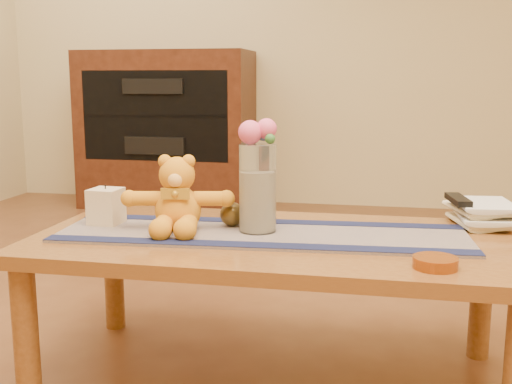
% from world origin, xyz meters
% --- Properties ---
extents(floor, '(5.50, 5.50, 0.00)m').
position_xyz_m(floor, '(0.00, 0.00, 0.00)').
color(floor, brown).
rests_on(floor, ground).
extents(wall_back, '(5.50, 0.00, 5.50)m').
position_xyz_m(wall_back, '(0.00, 2.75, 1.35)').
color(wall_back, '#CAB881').
rests_on(wall_back, floor).
extents(coffee_table_top, '(1.40, 0.70, 0.04)m').
position_xyz_m(coffee_table_top, '(0.00, 0.00, 0.43)').
color(coffee_table_top, brown).
rests_on(coffee_table_top, floor).
extents(table_leg_fl, '(0.07, 0.07, 0.41)m').
position_xyz_m(table_leg_fl, '(-0.64, -0.29, 0.21)').
color(table_leg_fl, brown).
rests_on(table_leg_fl, floor).
extents(table_leg_bl, '(0.07, 0.07, 0.41)m').
position_xyz_m(table_leg_bl, '(-0.64, 0.29, 0.21)').
color(table_leg_bl, brown).
rests_on(table_leg_bl, floor).
extents(table_leg_br, '(0.07, 0.07, 0.41)m').
position_xyz_m(table_leg_br, '(0.64, 0.29, 0.21)').
color(table_leg_br, brown).
rests_on(table_leg_br, floor).
extents(persian_runner, '(1.22, 0.42, 0.01)m').
position_xyz_m(persian_runner, '(-0.03, 0.01, 0.45)').
color(persian_runner, '#181944').
rests_on(persian_runner, coffee_table_top).
extents(runner_border_near, '(1.20, 0.14, 0.00)m').
position_xyz_m(runner_border_near, '(-0.02, -0.14, 0.46)').
color(runner_border_near, '#13183A').
rests_on(runner_border_near, persian_runner).
extents(runner_border_far, '(1.20, 0.14, 0.00)m').
position_xyz_m(runner_border_far, '(-0.04, 0.15, 0.46)').
color(runner_border_far, '#13183A').
rests_on(runner_border_far, persian_runner).
extents(teddy_bear, '(0.36, 0.32, 0.21)m').
position_xyz_m(teddy_bear, '(-0.29, -0.00, 0.56)').
color(teddy_bear, orange).
rests_on(teddy_bear, persian_runner).
extents(pillar_candle, '(0.10, 0.10, 0.11)m').
position_xyz_m(pillar_candle, '(-0.53, 0.03, 0.51)').
color(pillar_candle, beige).
rests_on(pillar_candle, persian_runner).
extents(candle_wick, '(0.00, 0.00, 0.01)m').
position_xyz_m(candle_wick, '(-0.53, 0.03, 0.57)').
color(candle_wick, black).
rests_on(candle_wick, pillar_candle).
extents(glass_vase, '(0.11, 0.11, 0.26)m').
position_xyz_m(glass_vase, '(-0.05, 0.02, 0.59)').
color(glass_vase, silver).
rests_on(glass_vase, persian_runner).
extents(potpourri_fill, '(0.09, 0.09, 0.18)m').
position_xyz_m(potpourri_fill, '(-0.05, 0.02, 0.55)').
color(potpourri_fill, beige).
rests_on(potpourri_fill, glass_vase).
extents(rose_left, '(0.07, 0.07, 0.07)m').
position_xyz_m(rose_left, '(-0.07, 0.01, 0.75)').
color(rose_left, '#EB5385').
rests_on(rose_left, glass_vase).
extents(rose_right, '(0.06, 0.06, 0.06)m').
position_xyz_m(rose_right, '(-0.02, 0.03, 0.76)').
color(rose_right, '#EB5385').
rests_on(rose_right, glass_vase).
extents(blue_flower_back, '(0.04, 0.04, 0.04)m').
position_xyz_m(blue_flower_back, '(-0.04, 0.06, 0.75)').
color(blue_flower_back, '#4F65AC').
rests_on(blue_flower_back, glass_vase).
extents(blue_flower_side, '(0.04, 0.04, 0.04)m').
position_xyz_m(blue_flower_side, '(-0.08, 0.04, 0.74)').
color(blue_flower_side, '#4F65AC').
rests_on(blue_flower_side, glass_vase).
extents(leaf_sprig, '(0.03, 0.03, 0.03)m').
position_xyz_m(leaf_sprig, '(-0.01, 0.00, 0.74)').
color(leaf_sprig, '#33662D').
rests_on(leaf_sprig, glass_vase).
extents(bronze_ball, '(0.09, 0.09, 0.07)m').
position_xyz_m(bronze_ball, '(-0.14, 0.07, 0.50)').
color(bronze_ball, '#4B3919').
rests_on(bronze_ball, persian_runner).
extents(book_bottom, '(0.21, 0.25, 0.02)m').
position_xyz_m(book_bottom, '(0.54, 0.25, 0.46)').
color(book_bottom, beige).
rests_on(book_bottom, coffee_table_top).
extents(book_lower, '(0.18, 0.23, 0.02)m').
position_xyz_m(book_lower, '(0.55, 0.25, 0.48)').
color(book_lower, beige).
rests_on(book_lower, book_bottom).
extents(book_upper, '(0.22, 0.26, 0.02)m').
position_xyz_m(book_upper, '(0.54, 0.25, 0.50)').
color(book_upper, beige).
rests_on(book_upper, book_lower).
extents(book_top, '(0.19, 0.24, 0.02)m').
position_xyz_m(book_top, '(0.55, 0.25, 0.52)').
color(book_top, beige).
rests_on(book_top, book_upper).
extents(tv_remote, '(0.07, 0.17, 0.02)m').
position_xyz_m(tv_remote, '(0.54, 0.24, 0.54)').
color(tv_remote, black).
rests_on(tv_remote, book_top).
extents(amber_dish, '(0.14, 0.14, 0.03)m').
position_xyz_m(amber_dish, '(0.44, -0.23, 0.46)').
color(amber_dish, '#BF5914').
rests_on(amber_dish, coffee_table_top).
extents(media_cabinet, '(1.20, 0.50, 1.10)m').
position_xyz_m(media_cabinet, '(-1.20, 2.48, 0.55)').
color(media_cabinet, black).
rests_on(media_cabinet, floor).
extents(cabinet_cavity, '(1.02, 0.03, 0.61)m').
position_xyz_m(cabinet_cavity, '(-1.20, 2.25, 0.66)').
color(cabinet_cavity, black).
rests_on(cabinet_cavity, media_cabinet).
extents(cabinet_shelf, '(1.02, 0.20, 0.02)m').
position_xyz_m(cabinet_shelf, '(-1.20, 2.33, 0.66)').
color(cabinet_shelf, black).
rests_on(cabinet_shelf, media_cabinet).
extents(stereo_upper, '(0.42, 0.28, 0.10)m').
position_xyz_m(stereo_upper, '(-1.20, 2.35, 0.86)').
color(stereo_upper, black).
rests_on(stereo_upper, media_cabinet).
extents(stereo_lower, '(0.42, 0.28, 0.12)m').
position_xyz_m(stereo_lower, '(-1.20, 2.35, 0.46)').
color(stereo_lower, black).
rests_on(stereo_lower, media_cabinet).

